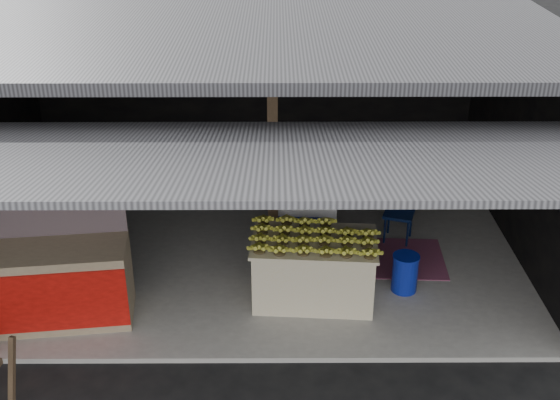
{
  "coord_description": "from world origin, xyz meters",
  "views": [
    {
      "loc": [
        0.35,
        -5.71,
        4.76
      ],
      "look_at": [
        0.38,
        1.56,
        1.1
      ],
      "focal_mm": 45.0,
      "sensor_mm": 36.0,
      "label": 1
    }
  ],
  "objects_px": {
    "banana_table": "(314,269)",
    "white_crate": "(303,220)",
    "plastic_chair": "(400,206)",
    "water_barrel": "(405,274)",
    "neighbor_stall": "(55,280)"
  },
  "relations": [
    {
      "from": "banana_table",
      "to": "white_crate",
      "type": "height_order",
      "value": "white_crate"
    },
    {
      "from": "banana_table",
      "to": "white_crate",
      "type": "bearing_deg",
      "value": 98.99
    },
    {
      "from": "plastic_chair",
      "to": "banana_table",
      "type": "bearing_deg",
      "value": -112.23
    },
    {
      "from": "white_crate",
      "to": "water_barrel",
      "type": "xyz_separation_m",
      "value": [
        1.17,
        -0.91,
        -0.24
      ]
    },
    {
      "from": "plastic_chair",
      "to": "neighbor_stall",
      "type": "bearing_deg",
      "value": -137.87
    },
    {
      "from": "white_crate",
      "to": "water_barrel",
      "type": "distance_m",
      "value": 1.5
    },
    {
      "from": "banana_table",
      "to": "water_barrel",
      "type": "relative_size",
      "value": 3.32
    },
    {
      "from": "white_crate",
      "to": "plastic_chair",
      "type": "xyz_separation_m",
      "value": [
        1.3,
        0.36,
        0.01
      ]
    },
    {
      "from": "banana_table",
      "to": "water_barrel",
      "type": "distance_m",
      "value": 1.11
    },
    {
      "from": "white_crate",
      "to": "plastic_chair",
      "type": "distance_m",
      "value": 1.35
    },
    {
      "from": "neighbor_stall",
      "to": "water_barrel",
      "type": "xyz_separation_m",
      "value": [
        3.92,
        0.53,
        -0.27
      ]
    },
    {
      "from": "water_barrel",
      "to": "plastic_chair",
      "type": "relative_size",
      "value": 0.55
    },
    {
      "from": "water_barrel",
      "to": "plastic_chair",
      "type": "bearing_deg",
      "value": 84.17
    },
    {
      "from": "banana_table",
      "to": "water_barrel",
      "type": "xyz_separation_m",
      "value": [
        1.08,
        0.16,
        -0.17
      ]
    },
    {
      "from": "banana_table",
      "to": "water_barrel",
      "type": "height_order",
      "value": "banana_table"
    }
  ]
}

